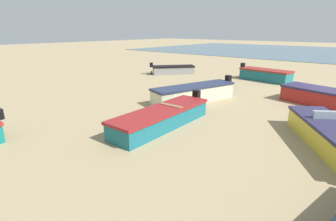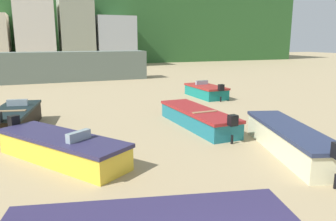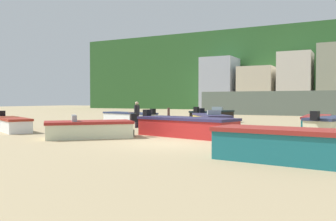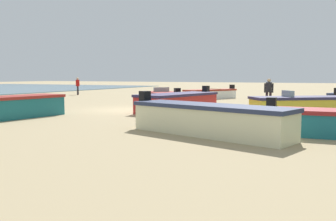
# 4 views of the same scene
# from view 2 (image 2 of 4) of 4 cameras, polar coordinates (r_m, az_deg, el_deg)

# --- Properties ---
(headland_hill) EXTENTS (90.00, 32.00, 14.36)m
(headland_hill) POSITION_cam_2_polar(r_m,az_deg,el_deg) (68.05, -20.88, 14.37)
(headland_hill) COLOR #2E5E2C
(headland_hill) RESTS_ON ground
(harbor_pier) EXTENTS (18.39, 2.40, 2.74)m
(harbor_pier) POSITION_cam_2_polar(r_m,az_deg,el_deg) (32.04, -20.41, 7.17)
(harbor_pier) COLOR slate
(harbor_pier) RESTS_ON ground
(townhouse_centre) EXTENTS (4.95, 5.01, 9.08)m
(townhouse_centre) POSITION_cam_2_polar(r_m,az_deg,el_deg) (48.45, -22.27, 12.28)
(townhouse_centre) COLOR silver
(townhouse_centre) RESTS_ON ground
(townhouse_centre_right) EXTENTS (4.52, 6.28, 10.00)m
(townhouse_centre_right) POSITION_cam_2_polar(r_m,az_deg,el_deg) (49.40, -15.84, 13.24)
(townhouse_centre_right) COLOR #979B85
(townhouse_centre_right) RESTS_ON ground
(townhouse_far_right) EXTENTS (5.51, 6.20, 7.16)m
(townhouse_far_right) POSITION_cam_2_polar(r_m,az_deg,el_deg) (50.24, -9.49, 11.88)
(townhouse_far_right) COLOR #B2B7BC
(townhouse_far_right) RESTS_ON ground
(boat_cream_0) EXTENTS (2.78, 5.46, 1.25)m
(boat_cream_0) POSITION_cam_2_polar(r_m,az_deg,el_deg) (11.84, 20.65, -4.89)
(boat_cream_0) COLOR beige
(boat_cream_0) RESTS_ON ground
(boat_teal_1) EXTENTS (1.56, 5.45, 1.10)m
(boat_teal_1) POSITION_cam_2_polar(r_m,az_deg,el_deg) (14.55, 5.23, -1.30)
(boat_teal_1) COLOR #1B6979
(boat_teal_1) RESTS_ON ground
(boat_yellow_5) EXTENTS (3.96, 4.89, 1.15)m
(boat_yellow_5) POSITION_cam_2_polar(r_m,az_deg,el_deg) (10.99, -18.22, -6.26)
(boat_yellow_5) COLOR yellow
(boat_yellow_5) RESTS_ON ground
(boat_teal_7) EXTENTS (1.66, 3.82, 1.10)m
(boat_teal_7) POSITION_cam_2_polar(r_m,az_deg,el_deg) (22.20, 6.68, 3.40)
(boat_teal_7) COLOR #13766E
(boat_teal_7) RESTS_ON ground
(boat_black_10) EXTENTS (2.29, 4.45, 1.24)m
(boat_black_10) POSITION_cam_2_polar(r_m,az_deg,el_deg) (15.47, -25.36, -1.35)
(boat_black_10) COLOR black
(boat_black_10) RESTS_ON ground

